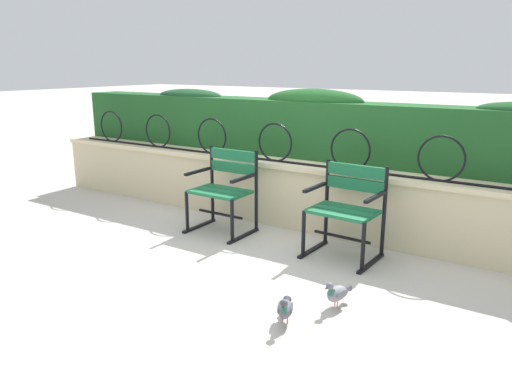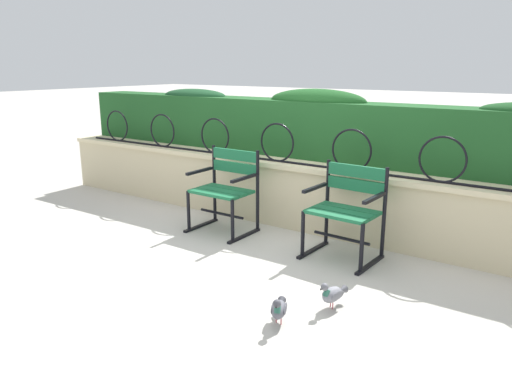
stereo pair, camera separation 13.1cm
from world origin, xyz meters
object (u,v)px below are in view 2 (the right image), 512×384
(park_chair_left, at_px, (226,187))
(pigeon_far_side, at_px, (279,308))
(pigeon_near_chairs, at_px, (333,294))
(park_chair_right, at_px, (347,208))

(park_chair_left, xyz_separation_m, pigeon_far_side, (1.51, -1.34, -0.36))
(park_chair_left, height_order, pigeon_near_chairs, park_chair_left)
(park_chair_right, xyz_separation_m, pigeon_near_chairs, (0.35, -0.97, -0.35))
(park_chair_left, bearing_deg, park_chair_right, 1.60)
(park_chair_left, distance_m, pigeon_near_chairs, 1.98)
(park_chair_left, distance_m, pigeon_far_side, 2.05)
(pigeon_near_chairs, xyz_separation_m, pigeon_far_side, (-0.20, -0.41, 0.00))
(pigeon_far_side, bearing_deg, park_chair_right, 96.29)
(park_chair_right, bearing_deg, pigeon_far_side, -83.71)
(park_chair_right, distance_m, pigeon_near_chairs, 1.09)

